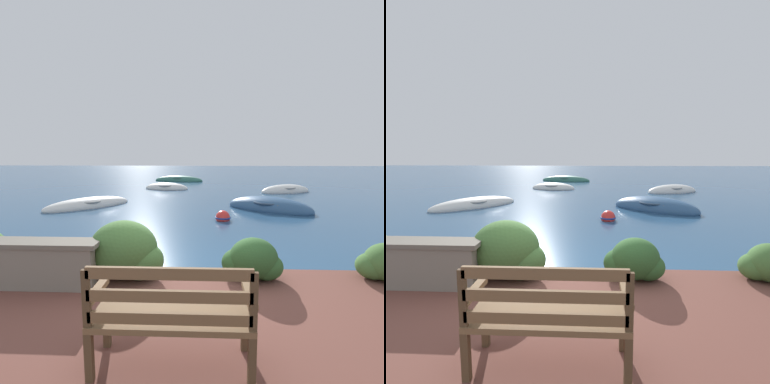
# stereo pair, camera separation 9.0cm
# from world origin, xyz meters

# --- Properties ---
(ground_plane) EXTENTS (80.00, 80.00, 0.00)m
(ground_plane) POSITION_xyz_m (0.00, 0.00, 0.00)
(ground_plane) COLOR navy
(park_bench) EXTENTS (1.31, 0.48, 0.93)m
(park_bench) POSITION_xyz_m (0.09, -2.16, 0.70)
(park_bench) COLOR brown
(park_bench) RESTS_ON patio_terrace
(stone_wall) EXTENTS (2.23, 0.39, 0.62)m
(stone_wall) POSITION_xyz_m (-2.12, -0.70, 0.53)
(stone_wall) COLOR gray
(stone_wall) RESTS_ON patio_terrace
(hedge_clump_left) EXTENTS (1.20, 0.86, 0.81)m
(hedge_clump_left) POSITION_xyz_m (-0.80, -0.36, 0.57)
(hedge_clump_left) COLOR #426B33
(hedge_clump_left) RESTS_ON patio_terrace
(hedge_clump_centre) EXTENTS (0.85, 0.61, 0.58)m
(hedge_clump_centre) POSITION_xyz_m (1.03, -0.33, 0.47)
(hedge_clump_centre) COLOR #2D5628
(hedge_clump_centre) RESTS_ON patio_terrace
(hedge_clump_right) EXTENTS (0.77, 0.55, 0.52)m
(hedge_clump_right) POSITION_xyz_m (2.87, -0.32, 0.45)
(hedge_clump_right) COLOR #426B33
(hedge_clump_right) RESTS_ON patio_terrace
(rowboat_nearest) EXTENTS (3.18, 2.73, 0.81)m
(rowboat_nearest) POSITION_xyz_m (2.60, 5.90, 0.07)
(rowboat_nearest) COLOR #2D517A
(rowboat_nearest) RESTS_ON ground_plane
(rowboat_mid) EXTENTS (2.94, 3.02, 0.61)m
(rowboat_mid) POSITION_xyz_m (-3.88, 6.21, 0.05)
(rowboat_mid) COLOR silver
(rowboat_mid) RESTS_ON ground_plane
(rowboat_far) EXTENTS (2.83, 1.83, 0.69)m
(rowboat_far) POSITION_xyz_m (4.39, 10.55, 0.06)
(rowboat_far) COLOR silver
(rowboat_far) RESTS_ON ground_plane
(rowboat_outer) EXTENTS (2.43, 1.33, 0.62)m
(rowboat_outer) POSITION_xyz_m (-1.69, 11.58, 0.06)
(rowboat_outer) COLOR silver
(rowboat_outer) RESTS_ON ground_plane
(rowboat_distant) EXTENTS (3.44, 1.50, 0.68)m
(rowboat_distant) POSITION_xyz_m (-1.40, 15.98, 0.06)
(rowboat_distant) COLOR #336B5B
(rowboat_distant) RESTS_ON ground_plane
(mooring_buoy) EXTENTS (0.47, 0.47, 0.42)m
(mooring_buoy) POSITION_xyz_m (0.90, 4.25, 0.07)
(mooring_buoy) COLOR red
(mooring_buoy) RESTS_ON ground_plane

